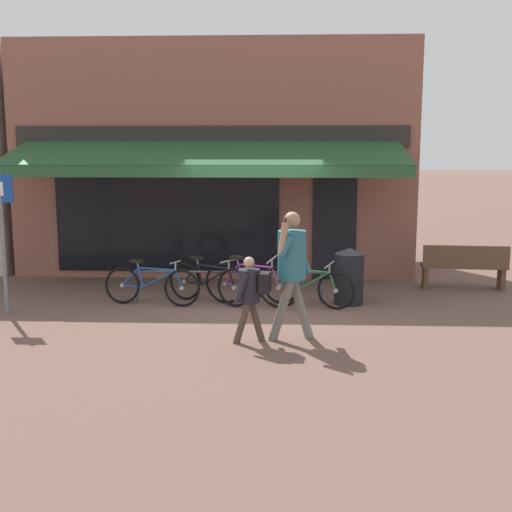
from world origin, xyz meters
TOP-DOWN VIEW (x-y plane):
  - ground_plane at (0.00, 0.00)m, footprint 160.00×160.00m
  - shop_front at (-0.94, 4.17)m, footprint 8.46×4.80m
  - bike_rack_rail at (-0.41, 0.51)m, footprint 3.36×0.04m
  - bicycle_blue at (-1.74, 0.29)m, footprint 1.74×0.52m
  - bicycle_black at (-0.76, 0.46)m, footprint 1.55×0.86m
  - bicycle_purple at (-0.00, 0.27)m, footprint 1.68×0.73m
  - bicycle_green at (0.96, 0.25)m, footprint 1.58×0.75m
  - pedestrian_adult at (0.66, -1.66)m, footprint 0.67×0.62m
  - pedestrian_child at (0.10, -1.84)m, footprint 0.54×0.44m
  - litter_bin at (1.70, 0.52)m, footprint 0.52×0.52m
  - parking_sign at (-4.00, -0.41)m, footprint 0.44×0.07m
  - park_bench at (4.04, 1.80)m, footprint 1.63×0.56m

SIDE VIEW (x-z plane):
  - ground_plane at x=0.00m, z-range 0.00..0.00m
  - bicycle_blue at x=-1.74m, z-range -0.05..0.75m
  - bicycle_green at x=0.96m, z-range -0.05..0.76m
  - bicycle_black at x=-0.76m, z-range -0.04..0.77m
  - bicycle_purple at x=0.00m, z-range -0.05..0.84m
  - park_bench at x=4.04m, z-range 0.03..0.90m
  - bike_rack_rail at x=-0.41m, z-range 0.19..0.76m
  - litter_bin at x=1.70m, z-range 0.00..0.99m
  - pedestrian_child at x=0.10m, z-range 0.14..1.37m
  - pedestrian_adult at x=0.66m, z-range 0.20..2.04m
  - parking_sign at x=-4.00m, z-range 0.27..2.60m
  - shop_front at x=-0.94m, z-range 0.00..4.91m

